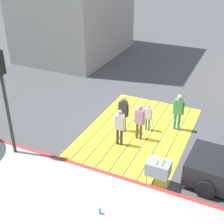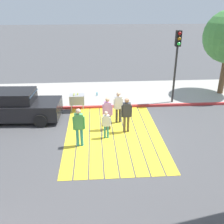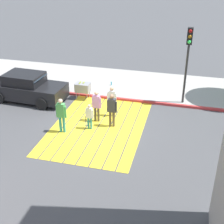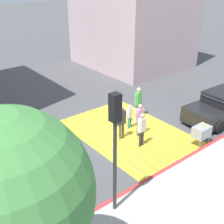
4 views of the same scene
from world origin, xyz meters
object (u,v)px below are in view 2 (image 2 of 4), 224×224
(traffic_light_corner, at_px, (177,53))
(pedestrian_teen_behind, at_px, (118,105))
(water_bottle, at_px, (97,94))
(pedestrian_adult_lead, at_px, (127,113))
(pedestrian_child_with_racket, at_px, (106,123))
(tennis_ball_cart, at_px, (77,99))
(car_parked_near_curb, at_px, (17,106))
(pedestrian_adult_trailing, at_px, (108,111))
(pedestrian_adult_side, at_px, (79,125))

(traffic_light_corner, xyz_separation_m, pedestrian_teen_behind, (2.32, -3.47, -2.09))
(water_bottle, relative_size, pedestrian_teen_behind, 0.13)
(pedestrian_adult_lead, bearing_deg, pedestrian_child_with_racket, -62.26)
(traffic_light_corner, relative_size, water_bottle, 19.27)
(traffic_light_corner, xyz_separation_m, tennis_ball_cart, (0.68, -5.62, -2.34))
(tennis_ball_cart, xyz_separation_m, pedestrian_adult_lead, (2.68, 2.42, 0.29))
(pedestrian_child_with_racket, bearing_deg, pedestrian_teen_behind, 155.92)
(water_bottle, bearing_deg, car_parked_near_curb, -53.91)
(pedestrian_adult_trailing, distance_m, pedestrian_teen_behind, 0.94)
(pedestrian_adult_lead, xyz_separation_m, pedestrian_child_with_racket, (0.51, -0.97, -0.25))
(traffic_light_corner, xyz_separation_m, pedestrian_adult_side, (4.48, -5.31, -2.03))
(pedestrian_teen_behind, relative_size, pedestrian_child_with_racket, 1.25)
(car_parked_near_curb, xyz_separation_m, pedestrian_adult_trailing, (1.48, 4.57, 0.22))
(pedestrian_adult_trailing, bearing_deg, pedestrian_adult_side, -41.64)
(car_parked_near_curb, distance_m, pedestrian_adult_lead, 5.72)
(water_bottle, height_order, pedestrian_adult_lead, pedestrian_adult_lead)
(traffic_light_corner, height_order, water_bottle, traffic_light_corner)
(traffic_light_corner, height_order, tennis_ball_cart, traffic_light_corner)
(pedestrian_teen_behind, bearing_deg, pedestrian_adult_trailing, -38.05)
(tennis_ball_cart, bearing_deg, car_parked_near_curb, -73.33)
(pedestrian_adult_lead, bearing_deg, pedestrian_adult_trailing, -109.51)
(traffic_light_corner, height_order, pedestrian_adult_trailing, traffic_light_corner)
(car_parked_near_curb, bearing_deg, traffic_light_corner, 100.37)
(tennis_ball_cart, height_order, pedestrian_teen_behind, pedestrian_teen_behind)
(tennis_ball_cart, distance_m, pedestrian_adult_lead, 3.63)
(pedestrian_adult_trailing, bearing_deg, traffic_light_corner, 127.05)
(car_parked_near_curb, relative_size, pedestrian_child_with_racket, 3.36)
(pedestrian_adult_lead, bearing_deg, pedestrian_teen_behind, -165.03)
(pedestrian_adult_lead, xyz_separation_m, pedestrian_teen_behind, (-1.04, -0.28, -0.04))
(tennis_ball_cart, relative_size, water_bottle, 4.63)
(traffic_light_corner, bearing_deg, car_parked_near_curb, -79.63)
(pedestrian_teen_behind, distance_m, pedestrian_child_with_racket, 1.71)
(traffic_light_corner, xyz_separation_m, pedestrian_adult_trailing, (3.06, -4.05, -2.08))
(pedestrian_adult_side, bearing_deg, car_parked_near_curb, -131.27)
(pedestrian_adult_lead, height_order, pedestrian_adult_trailing, pedestrian_adult_lead)
(pedestrian_adult_trailing, xyz_separation_m, pedestrian_adult_side, (1.42, -1.26, 0.05))
(water_bottle, xyz_separation_m, pedestrian_teen_behind, (3.76, 1.01, 0.72))
(pedestrian_adult_side, xyz_separation_m, pedestrian_child_with_racket, (-0.61, 1.15, -0.27))
(car_parked_near_curb, xyz_separation_m, traffic_light_corner, (-1.58, 8.62, 2.30))
(tennis_ball_cart, bearing_deg, water_bottle, 151.79)
(traffic_light_corner, bearing_deg, pedestrian_teen_behind, -56.26)
(pedestrian_teen_behind, bearing_deg, traffic_light_corner, 123.74)
(pedestrian_teen_behind, height_order, pedestrian_child_with_racket, pedestrian_teen_behind)
(pedestrian_child_with_racket, bearing_deg, car_parked_near_curb, -117.26)
(pedestrian_adult_trailing, relative_size, pedestrian_adult_side, 0.95)
(traffic_light_corner, bearing_deg, pedestrian_child_with_racket, -47.09)
(water_bottle, distance_m, pedestrian_child_with_racket, 5.34)
(pedestrian_adult_side, relative_size, pedestrian_teen_behind, 1.06)
(car_parked_near_curb, height_order, pedestrian_adult_trailing, pedestrian_adult_trailing)
(pedestrian_adult_side, height_order, pedestrian_child_with_racket, pedestrian_adult_side)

